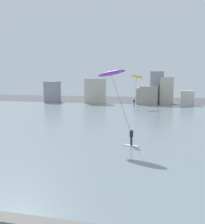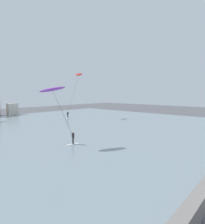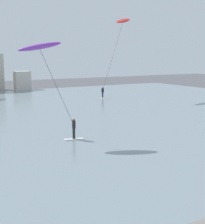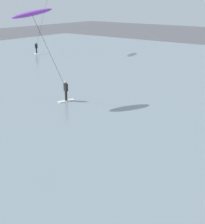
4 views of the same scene
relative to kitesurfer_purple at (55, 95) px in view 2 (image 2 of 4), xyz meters
name	(u,v)px [view 2 (image 2 of 4)]	position (x,y,z in m)	size (l,w,h in m)	color
seawall_barrier	(201,200)	(-1.45, -16.08, -5.65)	(60.00, 0.70, 1.11)	slate
water_bay	(8,135)	(-1.45, 10.62, -6.16)	(84.00, 52.00, 0.10)	gray
kitesurfer_purple	(55,95)	(0.00, 0.00, 0.00)	(4.45, 2.29, 7.24)	silver
kitesurfer_red	(78,78)	(17.97, 16.92, 3.93)	(4.31, 4.28, 11.45)	silver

